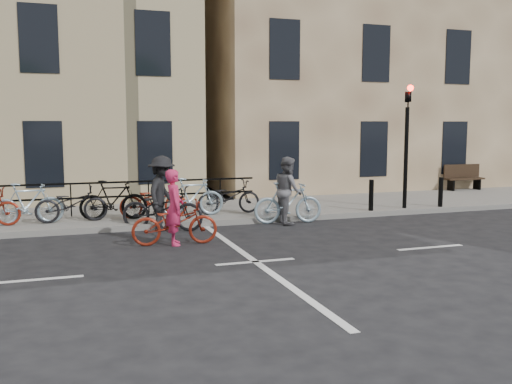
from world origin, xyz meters
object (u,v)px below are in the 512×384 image
object	(u,v)px
cyclist_pink	(175,219)
cyclist_grey	(288,197)
bench	(463,176)
cyclist_dark	(162,201)
traffic_light	(407,131)

from	to	relation	value
cyclist_pink	cyclist_grey	size ratio (longest dim) A/B	1.01
bench	cyclist_dark	world-z (taller)	cyclist_dark
bench	cyclist_grey	size ratio (longest dim) A/B	0.84
traffic_light	bench	bearing A→B (deg)	35.25
cyclist_grey	cyclist_dark	size ratio (longest dim) A/B	0.87
bench	cyclist_dark	distance (m)	12.74
bench	cyclist_pink	bearing A→B (deg)	-155.14
cyclist_pink	cyclist_dark	bearing A→B (deg)	4.13
traffic_light	cyclist_pink	xyz separation A→B (m)	(-7.38, -2.25, -1.87)
cyclist_grey	cyclist_dark	xyz separation A→B (m)	(-3.36, 0.10, 0.01)
traffic_light	cyclist_grey	world-z (taller)	traffic_light
cyclist_dark	traffic_light	bearing A→B (deg)	-57.85
cyclist_dark	cyclist_grey	bearing A→B (deg)	-62.98
traffic_light	cyclist_grey	bearing A→B (deg)	-172.29
bench	traffic_light	bearing A→B (deg)	-144.75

